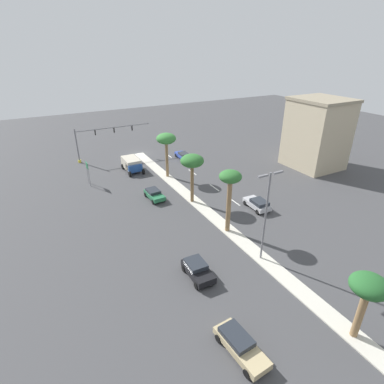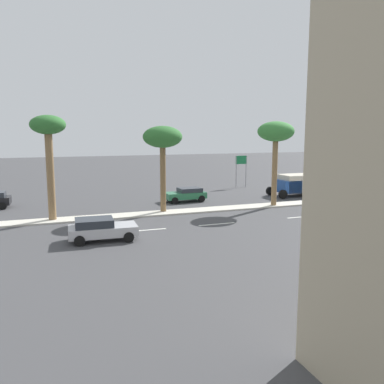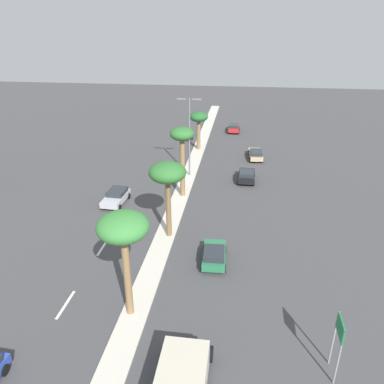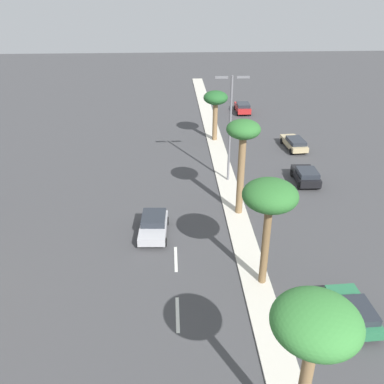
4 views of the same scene
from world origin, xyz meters
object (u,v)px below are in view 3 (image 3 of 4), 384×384
(box_truck, at_px, (183,378))
(street_lamp_front, at_px, (189,131))
(sedan_red_front, at_px, (234,128))
(sedan_black_trailing, at_px, (247,175))
(palm_tree_front, at_px, (123,230))
(palm_tree_right, at_px, (199,119))
(palm_tree_rear, at_px, (182,140))
(sedan_silver_outboard, at_px, (116,197))
(directional_road_sign, at_px, (339,336))
(sedan_green_mid, at_px, (214,255))
(sedan_tan_near, at_px, (256,154))
(palm_tree_inboard, at_px, (168,175))

(box_truck, bearing_deg, street_lamp_front, 97.52)
(sedan_red_front, distance_m, sedan_black_trailing, 22.44)
(palm_tree_front, xyz_separation_m, sedan_red_front, (5.26, 46.15, -5.60))
(palm_tree_right, bearing_deg, palm_tree_rear, -89.10)
(palm_tree_right, relative_size, street_lamp_front, 0.59)
(palm_tree_right, xyz_separation_m, sedan_silver_outboard, (-6.49, -19.46, -3.99))
(directional_road_sign, relative_size, sedan_silver_outboard, 0.90)
(sedan_green_mid, distance_m, sedan_tan_near, 26.05)
(sedan_red_front, distance_m, sedan_silver_outboard, 32.32)
(palm_tree_front, height_order, palm_tree_inboard, palm_tree_front)
(sedan_black_trailing, bearing_deg, sedan_green_mid, -98.24)
(palm_tree_front, xyz_separation_m, palm_tree_inboard, (0.67, 10.01, -0.39))
(palm_tree_inboard, relative_size, palm_tree_rear, 0.90)
(palm_tree_inboard, xyz_separation_m, palm_tree_right, (-0.41, 25.39, -1.25))
(sedan_tan_near, bearing_deg, palm_tree_rear, -121.07)
(palm_tree_rear, bearing_deg, palm_tree_inboard, -89.01)
(palm_tree_rear, bearing_deg, directional_road_sign, -61.46)
(sedan_red_front, height_order, sedan_green_mid, sedan_red_front)
(directional_road_sign, distance_m, box_truck, 8.37)
(directional_road_sign, height_order, sedan_green_mid, directional_road_sign)
(sedan_red_front, bearing_deg, sedan_tan_near, -75.80)
(box_truck, bearing_deg, sedan_tan_near, 83.37)
(street_lamp_front, bearing_deg, palm_tree_front, -90.99)
(sedan_green_mid, bearing_deg, sedan_silver_outboard, 140.07)
(sedan_silver_outboard, bearing_deg, directional_road_sign, -45.62)
(sedan_red_front, bearing_deg, street_lamp_front, -102.68)
(palm_tree_rear, distance_m, sedan_green_mid, 14.13)
(palm_tree_front, xyz_separation_m, sedan_black_trailing, (7.52, 23.83, -5.61))
(directional_road_sign, distance_m, sedan_tan_near, 35.50)
(palm_tree_front, bearing_deg, sedan_green_mid, 52.44)
(sedan_silver_outboard, bearing_deg, sedan_red_front, 69.18)
(palm_tree_rear, height_order, street_lamp_front, street_lamp_front)
(palm_tree_front, bearing_deg, sedan_silver_outboard, 111.33)
(palm_tree_rear, distance_m, sedan_silver_outboard, 9.23)
(palm_tree_inboard, distance_m, palm_tree_rear, 8.63)
(sedan_tan_near, bearing_deg, palm_tree_front, -105.18)
(sedan_tan_near, bearing_deg, sedan_black_trailing, -98.32)
(palm_tree_front, bearing_deg, palm_tree_inboard, 86.14)
(palm_tree_front, height_order, sedan_red_front, palm_tree_front)
(sedan_black_trailing, relative_size, sedan_silver_outboard, 0.94)
(sedan_tan_near, bearing_deg, sedan_silver_outboard, -132.48)
(sedan_green_mid, height_order, sedan_silver_outboard, sedan_silver_outboard)
(palm_tree_front, bearing_deg, sedan_red_front, 83.49)
(directional_road_sign, relative_size, palm_tree_right, 0.67)
(box_truck, bearing_deg, palm_tree_inboard, 103.56)
(sedan_silver_outboard, bearing_deg, palm_tree_rear, 21.76)
(sedan_red_front, bearing_deg, palm_tree_front, -96.51)
(palm_tree_right, height_order, sedan_green_mid, palm_tree_right)
(sedan_black_trailing, height_order, box_truck, box_truck)
(street_lamp_front, xyz_separation_m, sedan_black_trailing, (7.10, -0.81, -4.99))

